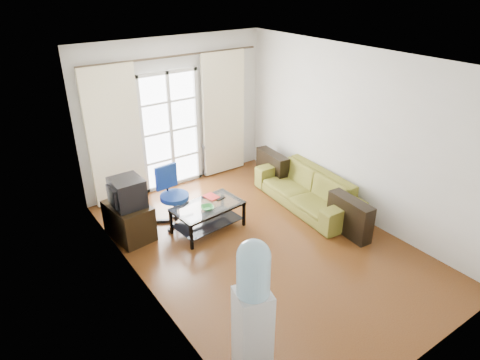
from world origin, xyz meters
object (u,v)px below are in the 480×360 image
(coffee_table, at_px, (208,214))
(crt_tv, at_px, (126,193))
(tv_stand, at_px, (129,221))
(water_cooler, at_px, (253,308))
(task_chair, at_px, (174,206))
(sofa, at_px, (307,189))

(coffee_table, relative_size, crt_tv, 2.30)
(tv_stand, distance_m, water_cooler, 3.09)
(coffee_table, distance_m, tv_stand, 1.19)
(task_chair, bearing_deg, tv_stand, 173.70)
(coffee_table, height_order, task_chair, task_chair)
(tv_stand, bearing_deg, coffee_table, -33.31)
(sofa, height_order, crt_tv, crt_tv)
(tv_stand, height_order, water_cooler, water_cooler)
(coffee_table, xyz_separation_m, water_cooler, (-1.01, -2.52, 0.55))
(crt_tv, relative_size, water_cooler, 0.31)
(coffee_table, bearing_deg, crt_tv, 155.38)
(coffee_table, height_order, water_cooler, water_cooler)
(task_chair, bearing_deg, water_cooler, -108.54)
(coffee_table, bearing_deg, sofa, -9.41)
(coffee_table, height_order, crt_tv, crt_tv)
(sofa, xyz_separation_m, crt_tv, (-2.87, 0.79, 0.46))
(coffee_table, xyz_separation_m, crt_tv, (-1.07, 0.49, 0.49))
(sofa, height_order, water_cooler, water_cooler)
(tv_stand, xyz_separation_m, crt_tv, (0.00, -0.03, 0.49))
(sofa, xyz_separation_m, coffee_table, (-1.80, 0.30, -0.02))
(coffee_table, relative_size, tv_stand, 1.49)
(coffee_table, xyz_separation_m, tv_stand, (-1.07, 0.52, -0.00))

